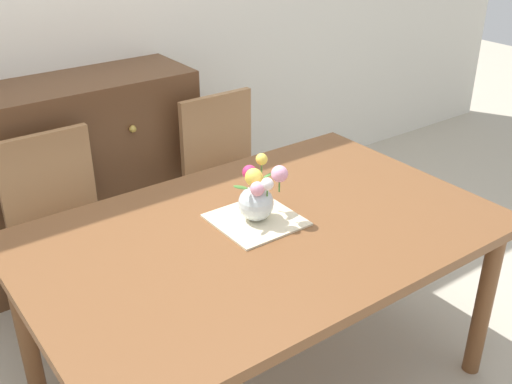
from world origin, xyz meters
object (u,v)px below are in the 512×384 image
(dining_table, at_px, (262,247))
(chair_right, at_px, (229,170))
(dresser, at_px, (64,179))
(chair_left, at_px, (61,220))
(flower_vase, at_px, (258,195))

(dining_table, height_order, chair_right, chair_right)
(dresser, bearing_deg, chair_left, -111.69)
(flower_vase, bearing_deg, dining_table, -113.10)
(dining_table, bearing_deg, chair_left, 116.82)
(chair_left, distance_m, chair_right, 0.90)
(chair_left, relative_size, flower_vase, 4.02)
(chair_left, height_order, flower_vase, flower_vase)
(chair_right, bearing_deg, chair_left, 0.00)
(chair_left, bearing_deg, chair_right, -180.00)
(flower_vase, bearing_deg, chair_left, 119.71)
(chair_right, xyz_separation_m, dresser, (-0.72, 0.44, -0.02))
(chair_left, xyz_separation_m, flower_vase, (0.47, -0.83, 0.33))
(dresser, distance_m, flower_vase, 1.35)
(chair_right, height_order, dresser, dresser)
(flower_vase, bearing_deg, chair_right, 62.93)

